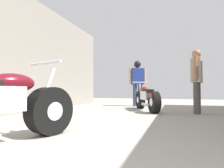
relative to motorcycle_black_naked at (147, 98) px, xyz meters
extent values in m
plane|color=#9E998E|center=(-0.05, -1.67, -0.37)|extent=(19.04, 19.04, 0.00)
cube|color=gray|center=(-2.97, -1.67, 1.21)|extent=(0.08, 8.73, 3.16)
cylinder|color=black|center=(-0.81, -3.33, -0.05)|extent=(0.38, 0.67, 0.63)
cylinder|color=silver|center=(-0.81, -3.33, -0.05)|extent=(0.29, 0.29, 0.24)
ellipsoid|color=#5B0F19|center=(-0.95, -3.81, 0.30)|extent=(0.38, 0.56, 0.22)
cylinder|color=silver|center=(-0.83, -3.36, 0.25)|extent=(0.11, 0.25, 0.57)
cylinder|color=silver|center=(-0.84, -3.40, 0.58)|extent=(0.60, 0.20, 0.04)
cylinder|color=black|center=(-0.30, 0.61, -0.08)|extent=(0.40, 0.58, 0.57)
cylinder|color=silver|center=(-0.30, 0.61, -0.08)|extent=(0.25, 0.27, 0.21)
cylinder|color=black|center=(0.27, -0.54, -0.08)|extent=(0.40, 0.58, 0.57)
cylinder|color=silver|center=(0.27, -0.54, -0.08)|extent=(0.25, 0.27, 0.21)
cube|color=silver|center=(-0.02, 0.04, 0.08)|extent=(0.44, 0.60, 0.25)
ellipsoid|color=maroon|center=(-0.10, 0.21, 0.23)|extent=(0.41, 0.51, 0.19)
cube|color=black|center=(0.05, -0.11, 0.21)|extent=(0.36, 0.47, 0.09)
ellipsoid|color=maroon|center=(0.25, -0.50, 0.09)|extent=(0.38, 0.45, 0.21)
cylinder|color=silver|center=(-0.28, 0.58, 0.18)|extent=(0.14, 0.22, 0.51)
cylinder|color=silver|center=(-0.27, 0.55, 0.48)|extent=(0.51, 0.27, 0.03)
cylinder|color=silver|center=(-0.01, -0.25, -0.17)|extent=(0.29, 0.47, 0.08)
cylinder|color=#4C4C4C|center=(1.32, -0.18, 0.03)|extent=(0.18, 0.18, 0.79)
cylinder|color=#4C4C4C|center=(1.28, -0.37, 0.03)|extent=(0.18, 0.18, 0.79)
cube|color=#B2A899|center=(1.30, -0.28, 0.72)|extent=(0.32, 0.48, 0.60)
cylinder|color=#9E7051|center=(1.36, -0.01, 0.75)|extent=(0.13, 0.13, 0.55)
cylinder|color=#9E7051|center=(1.24, -0.54, 0.75)|extent=(0.13, 0.13, 0.55)
sphere|color=#9E7051|center=(1.30, -0.28, 1.16)|extent=(0.22, 0.22, 0.22)
cylinder|color=#384766|center=(-0.64, 1.42, 0.04)|extent=(0.21, 0.21, 0.80)
cylinder|color=#384766|center=(-0.46, 1.52, 0.04)|extent=(0.21, 0.21, 0.80)
cube|color=navy|center=(-0.55, 1.47, 0.74)|extent=(0.50, 0.42, 0.62)
cylinder|color=tan|center=(-0.80, 1.34, 0.77)|extent=(0.15, 0.15, 0.56)
cylinder|color=tan|center=(-0.31, 1.60, 0.77)|extent=(0.15, 0.15, 0.56)
sphere|color=black|center=(-0.55, 1.47, 1.19)|extent=(0.22, 0.22, 0.22)
sphere|color=black|center=(-0.55, 1.47, 1.20)|extent=(0.26, 0.26, 0.26)
camera|label=1|loc=(0.77, -5.41, 0.22)|focal=29.75mm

